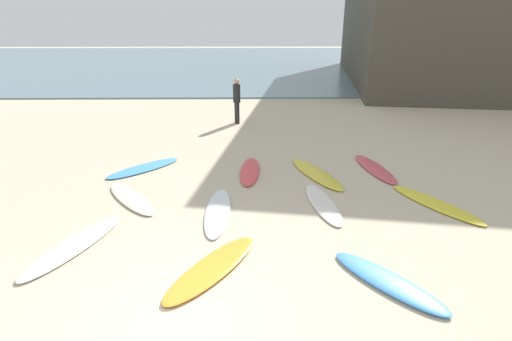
% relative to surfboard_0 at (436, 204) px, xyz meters
% --- Properties ---
extents(ground_plane, '(120.00, 120.00, 0.00)m').
position_rel_surfboard_0_xyz_m(ground_plane, '(-4.92, -3.39, -0.03)').
color(ground_plane, beige).
extents(ocean_water, '(120.00, 40.00, 0.08)m').
position_rel_surfboard_0_xyz_m(ocean_water, '(-4.92, 32.24, 0.01)').
color(ocean_water, slate).
rests_on(ocean_water, ground_plane).
extents(surfboard_0, '(1.55, 2.20, 0.06)m').
position_rel_surfboard_0_xyz_m(surfboard_0, '(0.00, 0.00, 0.00)').
color(surfboard_0, yellow).
rests_on(surfboard_0, ground_plane).
extents(surfboard_1, '(1.60, 1.83, 0.08)m').
position_rel_surfboard_0_xyz_m(surfboard_1, '(-1.93, -2.61, 0.01)').
color(surfboard_1, '#4290DF').
rests_on(surfboard_1, ground_plane).
extents(surfboard_2, '(0.62, 2.07, 0.08)m').
position_rel_surfboard_0_xyz_m(surfboard_2, '(-4.01, 1.98, 0.01)').
color(surfboard_2, '#E1494C').
rests_on(surfboard_2, ground_plane).
extents(surfboard_3, '(0.77, 2.11, 0.06)m').
position_rel_surfboard_0_xyz_m(surfboard_3, '(-2.43, 0.06, -0.00)').
color(surfboard_3, white).
rests_on(surfboard_3, ground_plane).
extents(surfboard_4, '(1.69, 1.93, 0.06)m').
position_rel_surfboard_0_xyz_m(surfboard_4, '(-6.65, 0.36, 0.00)').
color(surfboard_4, silver).
rests_on(surfboard_4, ground_plane).
extents(surfboard_5, '(1.36, 2.33, 0.07)m').
position_rel_surfboard_0_xyz_m(surfboard_5, '(-7.09, -1.51, 0.00)').
color(surfboard_5, silver).
rests_on(surfboard_5, ground_plane).
extents(surfboard_6, '(1.68, 2.10, 0.08)m').
position_rel_surfboard_0_xyz_m(surfboard_6, '(-4.60, -2.22, 0.01)').
color(surfboard_6, '#F69F2F').
rests_on(surfboard_6, ground_plane).
extents(surfboard_7, '(0.53, 2.21, 0.06)m').
position_rel_surfboard_0_xyz_m(surfboard_7, '(-4.68, -0.28, -0.00)').
color(surfboard_7, white).
rests_on(surfboard_7, ground_plane).
extents(surfboard_8, '(1.37, 2.40, 0.08)m').
position_rel_surfboard_0_xyz_m(surfboard_8, '(-2.30, 1.77, 0.01)').
color(surfboard_8, yellow).
rests_on(surfboard_8, ground_plane).
extents(surfboard_9, '(1.91, 1.93, 0.06)m').
position_rel_surfboard_0_xyz_m(surfboard_9, '(-6.87, 2.27, -0.00)').
color(surfboard_9, '#4B9EE5').
rests_on(surfboard_9, ground_plane).
extents(surfboard_10, '(0.85, 2.27, 0.08)m').
position_rel_surfboard_0_xyz_m(surfboard_10, '(-0.67, 2.12, 0.01)').
color(surfboard_10, '#D2505E').
rests_on(surfboard_10, ground_plane).
extents(beachgoer_near, '(0.35, 0.35, 1.72)m').
position_rel_surfboard_0_xyz_m(beachgoer_near, '(-4.51, 7.22, 0.93)').
color(beachgoer_near, black).
rests_on(beachgoer_near, ground_plane).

